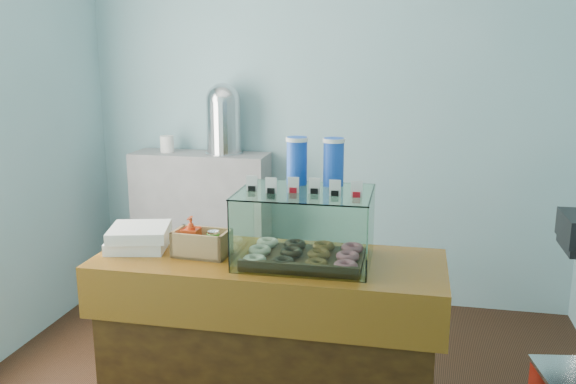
# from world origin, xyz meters

# --- Properties ---
(room_shell) EXTENTS (3.54, 3.04, 2.82)m
(room_shell) POSITION_xyz_m (0.03, 0.01, 1.71)
(room_shell) COLOR #7DAFB7
(room_shell) RESTS_ON ground
(counter) EXTENTS (1.60, 0.60, 0.90)m
(counter) POSITION_xyz_m (0.00, -0.25, 0.46)
(counter) COLOR #482C0D
(counter) RESTS_ON ground
(back_shelf) EXTENTS (1.00, 0.32, 1.10)m
(back_shelf) POSITION_xyz_m (-0.90, 1.32, 0.55)
(back_shelf) COLOR gray
(back_shelf) RESTS_ON ground
(display_case) EXTENTS (0.60, 0.44, 0.54)m
(display_case) POSITION_xyz_m (0.17, -0.22, 1.08)
(display_case) COLOR black
(display_case) RESTS_ON counter
(condiment_crate) EXTENTS (0.26, 0.17, 0.18)m
(condiment_crate) POSITION_xyz_m (-0.32, -0.28, 0.97)
(condiment_crate) COLOR tan
(condiment_crate) RESTS_ON counter
(pastry_boxes) EXTENTS (0.34, 0.33, 0.11)m
(pastry_boxes) POSITION_xyz_m (-0.64, -0.24, 0.95)
(pastry_boxes) COLOR white
(pastry_boxes) RESTS_ON counter
(coffee_urn) EXTENTS (0.28, 0.28, 0.51)m
(coffee_urn) POSITION_xyz_m (-0.72, 1.33, 1.37)
(coffee_urn) COLOR silver
(coffee_urn) RESTS_ON back_shelf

